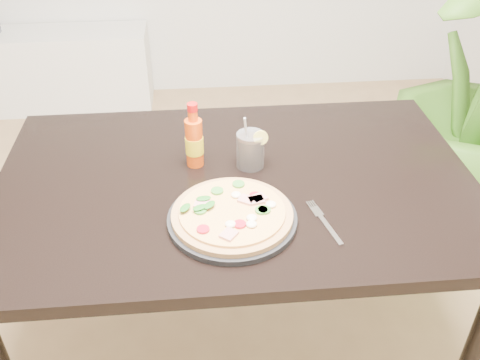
{
  "coord_description": "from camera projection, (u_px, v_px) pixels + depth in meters",
  "views": [
    {
      "loc": [
        0.19,
        -1.23,
        1.65
      ],
      "look_at": [
        0.3,
        -0.07,
        0.83
      ],
      "focal_mm": 40.0,
      "sensor_mm": 36.0,
      "label": 1
    }
  ],
  "objects": [
    {
      "name": "dining_table",
      "position": [
        236.0,
        201.0,
        1.61
      ],
      "size": [
        1.4,
        0.9,
        0.75
      ],
      "color": "black",
      "rests_on": "ground"
    },
    {
      "name": "media_console",
      "position": [
        39.0,
        71.0,
        3.41
      ],
      "size": [
        1.4,
        0.34,
        0.5
      ],
      "primitive_type": "cube",
      "color": "white",
      "rests_on": "ground"
    },
    {
      "name": "hot_sauce_bottle",
      "position": [
        194.0,
        141.0,
        1.58
      ],
      "size": [
        0.06,
        0.06,
        0.2
      ],
      "rotation": [
        0.0,
        0.0,
        -0.18
      ],
      "color": "#E2490D",
      "rests_on": "dining_table"
    },
    {
      "name": "pizza",
      "position": [
        232.0,
        213.0,
        1.39
      ],
      "size": [
        0.32,
        0.32,
        0.03
      ],
      "color": "tan",
      "rests_on": "plate"
    },
    {
      "name": "fork",
      "position": [
        323.0,
        221.0,
        1.4
      ],
      "size": [
        0.06,
        0.19,
        0.0
      ],
      "rotation": [
        0.0,
        0.0,
        0.24
      ],
      "color": "silver",
      "rests_on": "dining_table"
    },
    {
      "name": "plate",
      "position": [
        232.0,
        219.0,
        1.4
      ],
      "size": [
        0.34,
        0.34,
        0.02
      ],
      "primitive_type": "cylinder",
      "color": "black",
      "rests_on": "dining_table"
    },
    {
      "name": "cola_cup",
      "position": [
        250.0,
        151.0,
        1.59
      ],
      "size": [
        0.09,
        0.08,
        0.17
      ],
      "rotation": [
        0.0,
        0.0,
        -0.19
      ],
      "color": "black",
      "rests_on": "dining_table"
    },
    {
      "name": "floor",
      "position": [
        157.0,
        360.0,
        1.94
      ],
      "size": [
        4.5,
        4.5,
        0.0
      ],
      "primitive_type": "plane",
      "color": "#9E7A51",
      "rests_on": "ground"
    },
    {
      "name": "plant_pot",
      "position": [
        454.0,
        193.0,
        2.58
      ],
      "size": [
        0.28,
        0.28,
        0.22
      ],
      "primitive_type": "cylinder",
      "color": "brown",
      "rests_on": "ground"
    }
  ]
}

